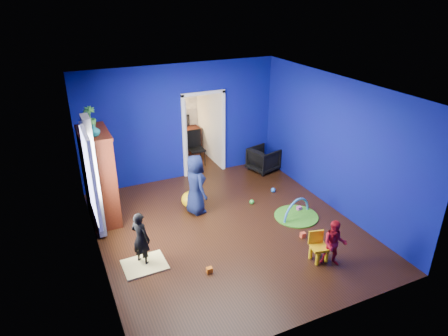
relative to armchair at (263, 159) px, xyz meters
name	(u,v)px	position (x,y,z in m)	size (l,w,h in m)	color
floor	(228,229)	(-2.08, -2.20, -0.32)	(5.00, 5.50, 0.01)	black
ceiling	(229,88)	(-2.08, -2.20, 2.58)	(5.00, 5.50, 0.01)	white
wall_back	(181,123)	(-2.08, 0.55, 1.13)	(5.00, 0.02, 2.90)	navy
wall_front	(317,241)	(-2.08, -4.95, 1.13)	(5.00, 0.02, 2.90)	navy
wall_left	(92,190)	(-4.58, -2.20, 1.13)	(0.02, 5.50, 2.90)	navy
wall_right	(334,144)	(0.42, -2.20, 1.13)	(0.02, 5.50, 2.90)	navy
alcove	(192,118)	(-1.48, 1.42, 0.93)	(1.00, 1.75, 2.50)	silver
armchair	(263,159)	(0.00, 0.00, 0.00)	(0.68, 0.69, 0.63)	black
child_black	(141,239)	(-3.93, -2.54, 0.20)	(0.37, 0.24, 1.02)	black
child_navy	(195,185)	(-2.43, -1.29, 0.35)	(0.65, 0.43, 1.34)	#10153B
toddler_red	(334,244)	(-0.88, -4.00, 0.12)	(0.43, 0.33, 0.88)	red
vase	(94,130)	(-4.30, -1.01, 1.76)	(0.22, 0.22, 0.23)	#0D686C
potted_plant	(89,117)	(-4.30, -0.49, 1.86)	(0.24, 0.24, 0.43)	green
tv_armoire	(99,177)	(-4.30, -0.71, 0.66)	(0.58, 1.14, 1.96)	#3A0F09
crt_tv	(101,175)	(-4.26, -0.71, 0.70)	(0.46, 0.70, 0.54)	silver
yellow_blanket	(145,265)	(-3.93, -2.64, -0.30)	(0.75, 0.60, 0.03)	#F2E07A
hopper_ball	(190,200)	(-2.48, -1.04, -0.13)	(0.38, 0.38, 0.38)	yellow
kid_chair	(319,248)	(-1.03, -3.80, -0.07)	(0.28, 0.28, 0.50)	yellow
play_mat	(296,216)	(-0.55, -2.39, -0.30)	(0.94, 0.94, 0.03)	#489E23
toy_arch	(296,216)	(-0.55, -2.39, -0.30)	(0.84, 0.84, 0.05)	#3F8CD8
window_left	(89,176)	(-4.57, -1.85, 1.23)	(0.03, 0.95, 1.55)	white
curtain	(94,178)	(-4.45, -1.30, 0.93)	(0.14, 0.42, 2.40)	slate
doorway	(204,135)	(-1.48, 0.55, 0.73)	(1.16, 0.10, 2.10)	white
study_desk	(185,141)	(-1.48, 2.06, 0.06)	(0.88, 0.44, 0.75)	#3D140A
desk_monitor	(183,121)	(-1.48, 2.18, 0.63)	(0.40, 0.05, 0.32)	black
desk_lamp	(174,123)	(-1.76, 2.12, 0.61)	(0.14, 0.14, 0.14)	#FFD88C
folding_chair	(197,149)	(-1.48, 1.10, 0.14)	(0.40, 0.40, 0.92)	black
book_shelf	(181,84)	(-1.48, 2.17, 1.70)	(0.88, 0.24, 0.04)	white
toy_0	(303,235)	(-0.87, -3.09, -0.27)	(0.10, 0.08, 0.10)	#F45028
toy_1	(273,190)	(-0.41, -1.20, -0.26)	(0.11, 0.11, 0.11)	blue
toy_2	(209,270)	(-2.96, -3.30, -0.27)	(0.10, 0.08, 0.10)	orange
toy_3	(252,202)	(-1.15, -1.49, -0.26)	(0.11, 0.11, 0.11)	green
toy_4	(299,209)	(-0.35, -2.20, -0.27)	(0.10, 0.08, 0.10)	#DA51B2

